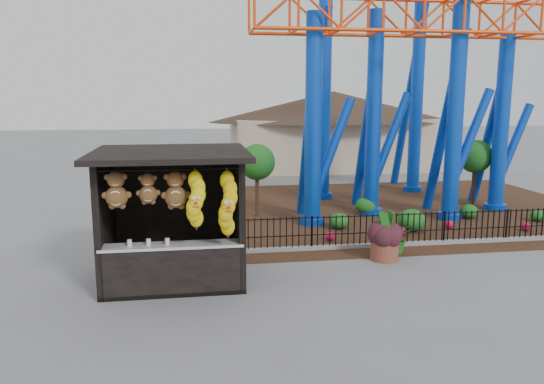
{
  "coord_description": "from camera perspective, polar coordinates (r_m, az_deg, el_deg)",
  "views": [
    {
      "loc": [
        -2.54,
        -11.23,
        4.35
      ],
      "look_at": [
        -0.58,
        1.5,
        2.0
      ],
      "focal_mm": 35.0,
      "sensor_mm": 36.0,
      "label": 1
    }
  ],
  "objects": [
    {
      "name": "roller_coaster",
      "position": [
        21.01,
        13.17,
        15.8
      ],
      "size": [
        11.0,
        6.37,
        10.82
      ],
      "color": "#0B40C3",
      "rests_on": "ground"
    },
    {
      "name": "potted_plant",
      "position": [
        15.18,
        13.33,
        -4.86
      ],
      "size": [
        0.89,
        0.8,
        0.88
      ],
      "primitive_type": "imported",
      "rotation": [
        0.0,
        0.0,
        -0.15
      ],
      "color": "#184F17",
      "rests_on": "ground"
    },
    {
      "name": "ground",
      "position": [
        12.31,
        3.8,
        -10.38
      ],
      "size": [
        120.0,
        120.0,
        0.0
      ],
      "primitive_type": "plane",
      "color": "slate",
      "rests_on": "ground"
    },
    {
      "name": "mulch_bed",
      "position": [
        20.77,
        9.81,
        -1.88
      ],
      "size": [
        18.0,
        12.0,
        0.02
      ],
      "primitive_type": "cube",
      "color": "#331E11",
      "rests_on": "ground"
    },
    {
      "name": "curb",
      "position": [
        16.24,
        15.42,
        -5.36
      ],
      "size": [
        18.0,
        0.18,
        0.12
      ],
      "primitive_type": "cube",
      "color": "gray",
      "rests_on": "ground"
    },
    {
      "name": "picket_fence",
      "position": [
        16.51,
        18.35,
        -3.68
      ],
      "size": [
        12.2,
        0.06,
        1.0
      ],
      "primitive_type": null,
      "color": "black",
      "rests_on": "ground"
    },
    {
      "name": "pavilion",
      "position": [
        32.4,
        6.6,
        8.0
      ],
      "size": [
        15.0,
        15.0,
        4.8
      ],
      "color": "#BFAD8C",
      "rests_on": "ground"
    },
    {
      "name": "terracotta_planter",
      "position": [
        14.59,
        12.0,
        -6.02
      ],
      "size": [
        0.77,
        0.77,
        0.59
      ],
      "primitive_type": "cylinder",
      "rotation": [
        0.0,
        0.0,
        0.03
      ],
      "color": "brown",
      "rests_on": "ground"
    },
    {
      "name": "prize_booth",
      "position": [
        12.46,
        -10.57,
        -2.88
      ],
      "size": [
        3.5,
        3.4,
        3.12
      ],
      "color": "black",
      "rests_on": "ground"
    },
    {
      "name": "landscaping",
      "position": [
        18.68,
        14.34,
        -2.46
      ],
      "size": [
        8.25,
        3.92,
        0.72
      ],
      "color": "#1A5719",
      "rests_on": "mulch_bed"
    },
    {
      "name": "planter_foliage",
      "position": [
        14.43,
        12.09,
        -3.67
      ],
      "size": [
        0.7,
        0.7,
        0.64
      ],
      "primitive_type": "ellipsoid",
      "color": "#33141B",
      "rests_on": "terracotta_planter"
    }
  ]
}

